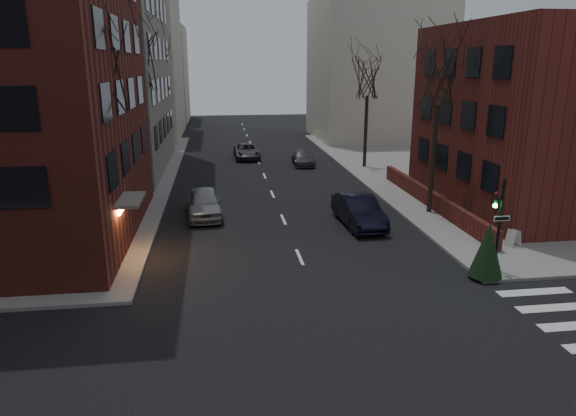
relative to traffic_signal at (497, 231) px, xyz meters
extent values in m
cube|color=#5B1E1A|center=(8.56, 10.01, 3.59)|extent=(12.00, 14.00, 11.00)
cube|color=#5B1E1A|center=(1.36, 10.01, -1.26)|extent=(0.35, 16.00, 1.00)
cube|color=beige|center=(-22.94, 46.01, 7.09)|extent=(14.00, 16.00, 18.00)
cube|color=beige|center=(7.06, 41.01, 6.09)|extent=(14.00, 14.00, 16.00)
cube|color=beige|center=(-20.94, 63.01, 5.09)|extent=(10.00, 12.00, 14.00)
cylinder|color=black|center=(0.06, 0.01, 0.24)|extent=(0.14, 0.14, 4.00)
cylinder|color=black|center=(0.06, 0.01, -1.66)|extent=(0.44, 0.44, 0.20)
imported|color=black|center=(-0.19, 0.01, 1.09)|extent=(0.16, 0.20, 1.00)
sphere|color=#19FF4C|center=(-0.26, -0.04, 1.14)|extent=(0.18, 0.18, 0.18)
cube|color=white|center=(0.06, -0.11, 0.59)|extent=(0.70, 0.03, 0.22)
cylinder|color=#2D231C|center=(-16.74, 5.01, 1.57)|extent=(0.28, 0.28, 6.65)
cylinder|color=#2D231C|center=(-16.74, 17.01, 1.74)|extent=(0.28, 0.28, 7.00)
cylinder|color=#2D231C|center=(-16.74, 31.01, 1.39)|extent=(0.28, 0.28, 6.30)
cylinder|color=#2D231C|center=(0.86, 9.01, 1.39)|extent=(0.28, 0.28, 6.30)
cylinder|color=#2D231C|center=(0.86, 23.01, 1.22)|extent=(0.28, 0.28, 5.95)
cylinder|color=black|center=(-16.14, 13.01, 1.24)|extent=(0.12, 0.12, 6.00)
sphere|color=#FFA54C|center=(-16.14, 13.01, 4.34)|extent=(0.36, 0.36, 0.36)
cylinder|color=black|center=(-16.14, 33.01, 1.24)|extent=(0.12, 0.12, 6.00)
sphere|color=#FFA54C|center=(-16.14, 33.01, 4.34)|extent=(0.36, 0.36, 0.36)
imported|color=black|center=(-3.94, 7.40, -1.07)|extent=(2.08, 5.21, 1.68)
imported|color=gray|center=(-12.46, 10.21, -1.07)|extent=(2.29, 5.03, 1.67)
imported|color=#3F3F44|center=(-4.12, 25.14, -1.27)|extent=(2.00, 4.48, 1.28)
imported|color=#403F44|center=(-8.88, 28.93, -1.22)|extent=(2.39, 5.02, 1.38)
cube|color=silver|center=(2.50, 2.70, -1.34)|extent=(0.51, 0.60, 0.83)
cone|color=black|center=(-0.64, -0.49, -0.61)|extent=(1.71, 1.71, 2.29)
camera|label=1|loc=(-11.49, -19.09, 6.82)|focal=32.00mm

